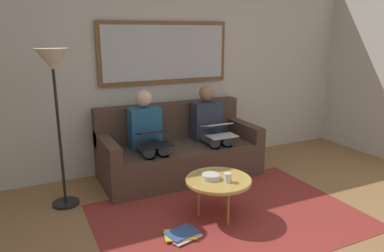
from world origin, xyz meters
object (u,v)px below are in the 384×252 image
Objects in this scene: person_right at (148,135)px; magazine_stack at (182,235)px; couch at (178,151)px; laptop_silver at (219,130)px; standing_lamp at (54,78)px; framed_mirror at (165,53)px; coffee_table at (219,180)px; bowl at (211,177)px; laptop_black at (154,138)px; person_left at (210,127)px; cup at (228,178)px.

person_right is 3.23× the size of magazine_stack.
magazine_stack is (0.58, 1.41, -0.29)m from couch.
standing_lamp is at bearing -1.38° from laptop_silver.
couch is 1.30m from framed_mirror.
framed_mirror is 2.71× the size of coffee_table.
bowl is 0.93m from laptop_black.
magazine_stack is at bearing 29.37° from bowl.
person_left reaches higher than laptop_black.
laptop_silver is (-0.00, 0.24, 0.02)m from person_left.
couch reaches higher than laptop_silver.
coffee_table reaches higher than magazine_stack.
cup reaches higher than magazine_stack.
person_left is 1.00× the size of person_right.
couch is 0.62m from laptop_silver.
person_left reaches higher than bowl.
laptop_silver reaches higher than coffee_table.
cup is at bearing 88.42° from framed_mirror.
cup is 0.08× the size of person_left.
person_left is (-0.59, -1.11, 0.18)m from bowl.
couch reaches higher than coffee_table.
couch is 3.05× the size of coffee_table.
standing_lamp is (1.45, 0.66, -0.18)m from framed_mirror.
cup is at bearing 110.92° from laptop_black.
couch is 0.53m from person_left.
couch is 1.81m from standing_lamp.
cup is at bearing -169.44° from magazine_stack.
cup is 0.69m from magazine_stack.
laptop_black is 1.02× the size of magazine_stack.
bowl is 0.11× the size of standing_lamp.
cup is (0.05, 1.31, 0.14)m from couch.
cup is 0.05× the size of standing_lamp.
laptop_black is at bearing 58.52° from framed_mirror.
framed_mirror is (0.00, -0.39, 1.24)m from couch.
magazine_stack is at bearing 10.56° from cup.
couch is at bearing -112.30° from magazine_stack.
bowl is 0.49× the size of laptop_black.
magazine_stack is (0.58, 1.80, -1.53)m from framed_mirror.
laptop_silver is at bearing 178.62° from standing_lamp.
framed_mirror is at bearing -155.63° from standing_lamp.
person_right is at bearing -72.91° from cup.
person_left is at bearing -118.06° from bowl.
standing_lamp reaches higher than laptop_black.
laptop_silver is at bearing 121.45° from framed_mirror.
bowl reaches higher than magazine_stack.
couch reaches higher than cup.
bowl is at bearing -150.63° from magazine_stack.
magazine_stack is (0.42, 0.23, -0.41)m from bowl.
cup is at bearing 87.95° from couch.
person_right reaches higher than laptop_silver.
person_left is 0.69× the size of standing_lamp.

